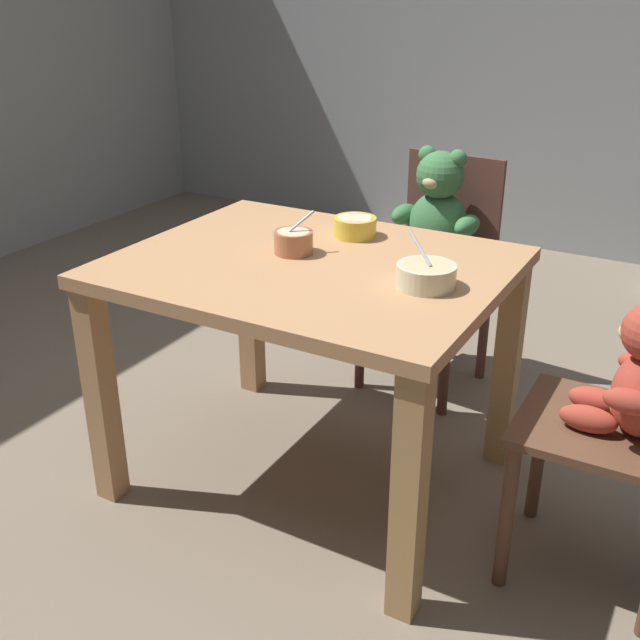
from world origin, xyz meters
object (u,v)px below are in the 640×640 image
teddy_chair_far_center (434,237)px  porridge_bowl_cream_near_right (426,275)px  porridge_bowl_terracotta_center (294,242)px  teddy_chair_near_right (637,401)px  dining_table (311,300)px  porridge_bowl_yellow_far_center (355,226)px

teddy_chair_far_center → porridge_bowl_cream_near_right: teddy_chair_far_center is taller
teddy_chair_far_center → porridge_bowl_terracotta_center: bearing=-5.5°
teddy_chair_near_right → porridge_bowl_terracotta_center: (-0.95, 0.04, 0.22)m
teddy_chair_near_right → porridge_bowl_terracotta_center: teddy_chair_near_right is taller
porridge_bowl_cream_near_right → teddy_chair_far_center: bearing=109.6°
dining_table → porridge_bowl_cream_near_right: porridge_bowl_cream_near_right is taller
dining_table → porridge_bowl_cream_near_right: size_ratio=6.92×
dining_table → teddy_chair_near_right: bearing=-0.6°
porridge_bowl_terracotta_center → teddy_chair_near_right: bearing=-2.4°
dining_table → teddy_chair_near_right: 0.88m
dining_table → porridge_bowl_yellow_far_center: bearing=88.4°
porridge_bowl_cream_near_right → porridge_bowl_terracotta_center: (-0.42, 0.06, 0.00)m
dining_table → porridge_bowl_yellow_far_center: size_ratio=8.17×
porridge_bowl_cream_near_right → porridge_bowl_yellow_far_center: porridge_bowl_cream_near_right is taller
porridge_bowl_cream_near_right → porridge_bowl_yellow_far_center: 0.44m
dining_table → teddy_chair_far_center: (0.07, 0.77, -0.02)m
porridge_bowl_terracotta_center → dining_table: bearing=-22.4°
teddy_chair_far_center → teddy_chair_near_right: 1.13m
dining_table → porridge_bowl_cream_near_right: (0.35, -0.03, 0.15)m
dining_table → porridge_bowl_yellow_far_center: (0.01, 0.25, 0.15)m
teddy_chair_far_center → porridge_bowl_terracotta_center: 0.77m
porridge_bowl_cream_near_right → teddy_chair_near_right: bearing=1.7°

